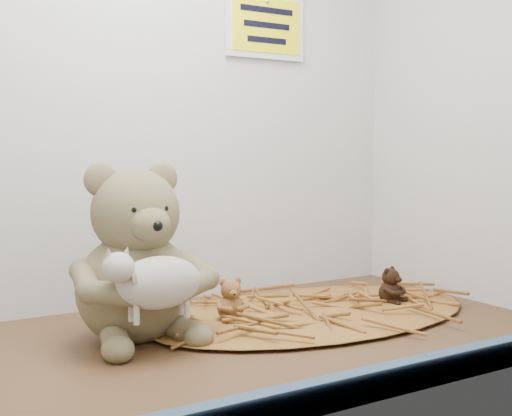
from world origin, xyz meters
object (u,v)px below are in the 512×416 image
toy_lamb (159,283)px  mini_teddy_brown (390,283)px  mini_teddy_tan (231,297)px  main_teddy (135,251)px

toy_lamb → mini_teddy_brown: bearing=5.9°
mini_teddy_tan → toy_lamb: bearing=-137.6°
toy_lamb → mini_teddy_brown: (48.11, 4.95, -6.01)cm
main_teddy → mini_teddy_brown: main_teddy is taller
main_teddy → mini_teddy_brown: bearing=-6.7°
mini_teddy_tan → mini_teddy_brown: (31.52, -4.45, -0.17)cm
main_teddy → mini_teddy_tan: main_teddy is taller
toy_lamb → main_teddy: bearing=90.0°
main_teddy → mini_teddy_brown: size_ratio=4.11×
mini_teddy_brown → mini_teddy_tan: bearing=147.5°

